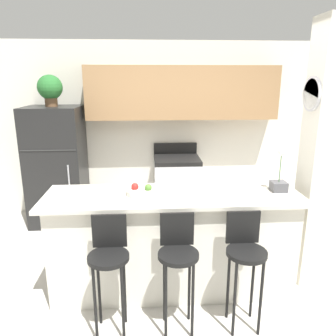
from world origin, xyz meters
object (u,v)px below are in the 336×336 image
(stove_range, at_px, (177,187))
(potted_plant_on_fridge, at_px, (50,89))
(bar_stool_mid, at_px, (178,257))
(orchid_vase, at_px, (279,181))
(fruit_bowl, at_px, (142,191))
(refrigerator, at_px, (57,166))
(bar_stool_right, at_px, (245,254))
(bar_stool_left, at_px, (109,259))

(stove_range, xyz_separation_m, potted_plant_on_fridge, (-1.71, -0.06, 1.43))
(bar_stool_mid, bearing_deg, stove_range, 85.15)
(orchid_vase, xyz_separation_m, fruit_bowl, (-1.29, -0.02, -0.07))
(refrigerator, relative_size, bar_stool_right, 1.69)
(stove_range, bearing_deg, potted_plant_on_fridge, -178.12)
(orchid_vase, bearing_deg, bar_stool_right, -129.92)
(bar_stool_right, relative_size, potted_plant_on_fridge, 2.36)
(potted_plant_on_fridge, distance_m, fruit_bowl, 2.28)
(orchid_vase, bearing_deg, refrigerator, 145.97)
(stove_range, distance_m, orchid_vase, 2.03)
(refrigerator, bearing_deg, potted_plant_on_fridge, 117.38)
(refrigerator, relative_size, potted_plant_on_fridge, 3.99)
(bar_stool_left, relative_size, bar_stool_right, 1.00)
(refrigerator, distance_m, bar_stool_mid, 2.71)
(refrigerator, distance_m, bar_stool_left, 2.45)
(bar_stool_left, distance_m, orchid_vase, 1.70)
(fruit_bowl, bearing_deg, stove_range, 74.77)
(bar_stool_mid, bearing_deg, bar_stool_right, 0.00)
(bar_stool_right, xyz_separation_m, fruit_bowl, (-0.83, 0.53, 0.37))
(refrigerator, xyz_separation_m, orchid_vase, (2.51, -1.70, 0.26))
(bar_stool_mid, xyz_separation_m, orchid_vase, (1.00, 0.55, 0.44))
(bar_stool_right, bearing_deg, bar_stool_left, 180.00)
(refrigerator, bearing_deg, fruit_bowl, -54.56)
(refrigerator, xyz_separation_m, bar_stool_mid, (1.51, -2.24, -0.18))
(refrigerator, distance_m, orchid_vase, 3.04)
(refrigerator, bearing_deg, stove_range, 1.89)
(refrigerator, height_order, potted_plant_on_fridge, potted_plant_on_fridge)
(bar_stool_left, bearing_deg, stove_range, 72.21)
(potted_plant_on_fridge, bearing_deg, stove_range, 1.88)
(bar_stool_left, xyz_separation_m, orchid_vase, (1.54, 0.55, 0.44))
(bar_stool_mid, bearing_deg, fruit_bowl, 118.61)
(stove_range, xyz_separation_m, bar_stool_mid, (-0.20, -2.30, 0.19))
(stove_range, xyz_separation_m, orchid_vase, (0.81, -1.75, 0.63))
(stove_range, height_order, fruit_bowl, fruit_bowl)
(bar_stool_right, height_order, potted_plant_on_fridge, potted_plant_on_fridge)
(bar_stool_right, bearing_deg, refrigerator, 132.44)
(orchid_vase, bearing_deg, bar_stool_left, -160.45)
(refrigerator, distance_m, stove_range, 1.74)
(bar_stool_right, distance_m, potted_plant_on_fridge, 3.29)
(refrigerator, height_order, orchid_vase, refrigerator)
(stove_range, xyz_separation_m, bar_stool_right, (0.35, -2.30, 0.19))
(bar_stool_left, distance_m, fruit_bowl, 0.69)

